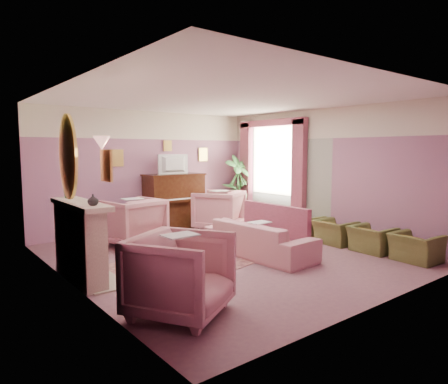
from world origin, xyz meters
TOP-DOWN VIEW (x-y plane):
  - floor at (0.00, 0.00)m, footprint 5.50×6.00m
  - ceiling at (0.00, 0.00)m, footprint 5.50×6.00m
  - wall_back at (0.00, 3.00)m, footprint 5.50×0.02m
  - wall_front at (0.00, -3.00)m, footprint 5.50×0.02m
  - wall_left at (-2.75, 0.00)m, footprint 0.02×6.00m
  - wall_right at (2.75, 0.00)m, footprint 0.02×6.00m
  - picture_rail_band at (0.00, 2.99)m, footprint 5.50×0.01m
  - stripe_panel at (2.73, 1.30)m, footprint 0.01×3.00m
  - fireplace_surround at (-2.59, 0.20)m, footprint 0.30×1.40m
  - fireplace_inset at (-2.49, 0.20)m, footprint 0.18×0.72m
  - fire_ember at (-2.45, 0.20)m, footprint 0.06×0.54m
  - mantel_shelf at (-2.56, 0.20)m, footprint 0.40×1.55m
  - hearth at (-2.39, 0.20)m, footprint 0.55×1.50m
  - mirror_frame at (-2.70, 0.20)m, footprint 0.04×0.72m
  - mirror_glass at (-2.67, 0.20)m, footprint 0.01×0.60m
  - sconce_shade at (-2.62, -0.85)m, footprint 0.20×0.20m
  - piano at (0.50, 2.68)m, footprint 1.40×0.60m
  - piano_keyshelf at (0.50, 2.33)m, footprint 1.30×0.12m
  - piano_keys at (0.50, 2.33)m, footprint 1.20×0.08m
  - piano_top at (0.50, 2.68)m, footprint 1.45×0.65m
  - television at (0.50, 2.63)m, footprint 0.80×0.12m
  - print_back_left at (-0.80, 2.96)m, footprint 0.30×0.03m
  - print_back_right at (1.55, 2.96)m, footprint 0.26×0.03m
  - print_back_mid at (0.50, 2.96)m, footprint 0.22×0.03m
  - print_left_wall at (-2.71, -1.20)m, footprint 0.03×0.28m
  - window_blind at (2.70, 1.55)m, footprint 0.03×1.40m
  - curtain_left at (2.62, 0.63)m, footprint 0.16×0.34m
  - curtain_right at (2.62, 2.47)m, footprint 0.16×0.34m
  - pelmet at (2.62, 1.55)m, footprint 0.16×2.20m
  - mantel_plant at (-2.55, 0.75)m, footprint 0.16×0.16m
  - mantel_vase at (-2.55, -0.30)m, footprint 0.16×0.16m
  - area_rug at (-0.84, 0.03)m, footprint 2.80×2.26m
  - coffee_table at (-1.00, 0.06)m, footprint 1.05×0.60m
  - table_paper at (-0.95, 0.06)m, footprint 0.35×0.28m
  - sofa at (0.40, -0.41)m, footprint 0.71×2.13m
  - sofa_throw at (0.80, -0.41)m, footprint 0.11×1.61m
  - floral_armchair_left at (-1.03, 1.73)m, footprint 1.01×1.01m
  - floral_armchair_right at (1.24, 1.88)m, footprint 1.01×1.01m
  - floral_armchair_front at (-2.09, -1.75)m, footprint 1.01×1.01m
  - olive_chair_a at (2.23, -2.34)m, footprint 0.52×0.75m
  - olive_chair_b at (2.23, -1.52)m, footprint 0.52×0.75m
  - olive_chair_c at (2.23, -0.70)m, footprint 0.52×0.75m
  - olive_chair_d at (2.23, 0.12)m, footprint 0.52×0.75m
  - side_table at (2.32, 2.64)m, footprint 0.52×0.52m
  - side_plant_big at (2.32, 2.64)m, footprint 0.30×0.30m
  - side_plant_small at (2.44, 2.54)m, footprint 0.16×0.16m
  - palm_pot at (2.33, 2.47)m, footprint 0.34×0.34m
  - palm_plant at (2.33, 2.47)m, footprint 0.76×0.76m

SIDE VIEW (x-z plane):
  - floor at x=0.00m, z-range -0.01..0.01m
  - area_rug at x=-0.84m, z-range 0.00..0.01m
  - hearth at x=-2.39m, z-range 0.00..0.02m
  - palm_pot at x=2.33m, z-range 0.00..0.34m
  - fire_ember at x=-2.45m, z-range 0.17..0.27m
  - coffee_table at x=-1.00m, z-range 0.00..0.45m
  - olive_chair_a at x=2.23m, z-range 0.00..0.64m
  - olive_chair_b at x=2.23m, z-range 0.00..0.64m
  - olive_chair_c at x=2.23m, z-range 0.00..0.64m
  - olive_chair_d at x=2.23m, z-range 0.00..0.64m
  - side_table at x=2.32m, z-range 0.00..0.70m
  - fireplace_inset at x=-2.49m, z-range 0.06..0.74m
  - sofa at x=0.40m, z-range 0.00..0.86m
  - table_paper at x=-0.95m, z-range 0.45..0.46m
  - floral_armchair_left at x=-1.03m, z-range 0.00..1.05m
  - floral_armchair_right at x=1.24m, z-range 0.00..1.05m
  - floral_armchair_front at x=-2.09m, z-range 0.00..1.05m
  - fireplace_surround at x=-2.59m, z-range 0.00..1.10m
  - sofa_throw at x=0.80m, z-range 0.30..0.90m
  - piano at x=0.50m, z-range 0.00..1.30m
  - piano_keyshelf at x=0.50m, z-range 0.69..0.75m
  - piano_keys at x=0.50m, z-range 0.75..0.77m
  - side_plant_small at x=2.44m, z-range 0.70..0.98m
  - side_plant_big at x=2.32m, z-range 0.70..1.04m
  - palm_plant at x=2.33m, z-range 0.34..1.78m
  - stripe_panel at x=2.73m, z-range 0.00..2.15m
  - mantel_shelf at x=-2.56m, z-range 1.09..1.16m
  - mantel_vase at x=-2.55m, z-range 1.15..1.31m
  - mantel_plant at x=-2.55m, z-range 1.15..1.43m
  - curtain_left at x=2.62m, z-range 0.00..2.60m
  - curtain_right at x=2.62m, z-range 0.00..2.60m
  - piano_top at x=0.50m, z-range 1.29..1.33m
  - wall_back at x=0.00m, z-range 0.00..2.80m
  - wall_front at x=0.00m, z-range 0.00..2.80m
  - wall_left at x=-2.75m, z-range 0.00..2.80m
  - wall_right at x=2.75m, z-range 0.00..2.80m
  - television at x=0.50m, z-range 1.36..1.84m
  - window_blind at x=2.70m, z-range 0.80..2.60m
  - print_back_left at x=-0.80m, z-range 1.53..1.91m
  - print_left_wall at x=-2.71m, z-range 1.54..1.90m
  - print_back_right at x=1.55m, z-range 1.61..1.95m
  - mirror_frame at x=-2.70m, z-range 1.20..2.40m
  - mirror_glass at x=-2.67m, z-range 1.27..2.33m
  - sconce_shade at x=-2.62m, z-range 1.90..2.06m
  - print_back_mid at x=0.50m, z-range 1.87..2.13m
  - picture_rail_band at x=0.00m, z-range 2.15..2.80m
  - pelmet at x=2.62m, z-range 2.48..2.64m
  - ceiling at x=0.00m, z-range 2.79..2.80m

